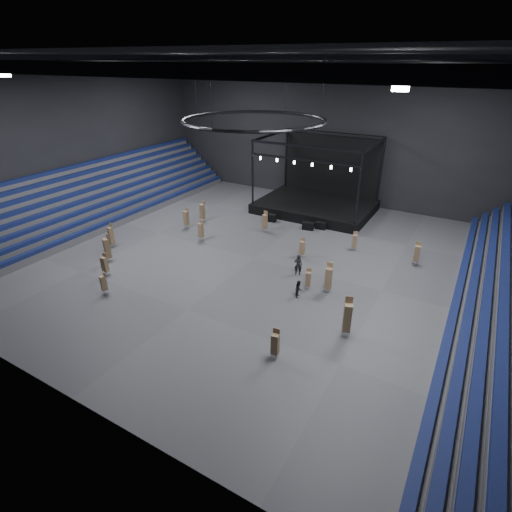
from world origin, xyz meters
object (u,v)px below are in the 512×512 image
Objects in this scene: chair_stack_9 at (111,235)px; chair_stack_0 at (275,343)px; chair_stack_11 at (105,264)px; man_center at (298,265)px; stage at (318,199)px; flight_case_left at (271,218)px; chair_stack_13 at (302,247)px; chair_stack_3 at (202,211)px; crew_member at (299,289)px; chair_stack_7 at (186,218)px; chair_stack_10 at (328,278)px; chair_stack_4 at (265,221)px; flight_case_mid at (308,226)px; chair_stack_14 at (103,283)px; chair_stack_1 at (355,241)px; chair_stack_6 at (308,279)px; chair_stack_12 at (107,248)px; chair_stack_5 at (201,230)px; flight_case_right at (321,226)px; chair_stack_2 at (347,317)px.

chair_stack_0 is at bearing -3.88° from chair_stack_9.
chair_stack_11 is 17.40m from man_center.
stage is 10.40× the size of flight_case_left.
chair_stack_3 is at bearing 160.55° from chair_stack_13.
chair_stack_7 is at bearing 51.65° from crew_member.
chair_stack_10 is (0.01, 9.51, 0.22)m from chair_stack_0.
chair_stack_4 reaches higher than man_center.
chair_stack_0 is (6.86, -21.35, 0.74)m from flight_case_mid.
chair_stack_14 is 1.34× the size of crew_member.
stage is 7.06× the size of chair_stack_14.
chair_stack_13 is (-3.94, -4.17, 0.01)m from chair_stack_1.
chair_stack_12 is at bearing 178.64° from chair_stack_6.
crew_member is at bearing -49.27° from chair_stack_4.
chair_stack_14 is (-0.34, -12.83, -0.16)m from chair_stack_5.
chair_stack_3 reaches higher than chair_stack_7.
flight_case_right is at bearing 55.39° from chair_stack_9.
chair_stack_12 reaches higher than chair_stack_3.
chair_stack_12 reaches higher than chair_stack_4.
chair_stack_5 is 12.84m from chair_stack_14.
chair_stack_1 is 9.14m from chair_stack_10.
chair_stack_2 reaches higher than man_center.
chair_stack_11 reaches higher than crew_member.
chair_stack_3 reaches higher than chair_stack_0.
chair_stack_10 is (8.56, -18.72, -0.05)m from stage.
chair_stack_13 is at bearing 35.93° from chair_stack_9.
chair_stack_0 is 1.05× the size of chair_stack_11.
flight_case_left is at bearing 45.97° from chair_stack_3.
stage is 27.79m from chair_stack_11.
chair_stack_13 is (-2.92, 5.32, 0.06)m from chair_stack_6.
chair_stack_12 is (-20.33, -5.24, 0.06)m from chair_stack_10.
stage reaches higher than chair_stack_7.
chair_stack_6 is 18.41m from chair_stack_7.
chair_stack_13 is (7.29, -7.07, 0.64)m from flight_case_left.
chair_stack_0 is (5.67, -22.27, 0.77)m from flight_case_right.
chair_stack_3 reaches higher than man_center.
chair_stack_9 is at bearing 125.08° from chair_stack_11.
flight_case_mid is at bearing -1.80° from flight_case_left.
flight_case_mid is at bearing 39.29° from chair_stack_7.
chair_stack_6 is 0.73× the size of chair_stack_9.
chair_stack_13 is (-4.56, 4.93, -0.32)m from chair_stack_10.
chair_stack_3 reaches higher than crew_member.
chair_stack_1 is 0.93× the size of chair_stack_11.
flight_case_left is 17.08m from crew_member.
chair_stack_14 is (-7.48, -28.23, -0.40)m from stage.
chair_stack_0 reaches higher than chair_stack_13.
chair_stack_14 is (6.52, -6.72, -0.30)m from chair_stack_9.
flight_case_right is at bearing 91.23° from chair_stack_6.
flight_case_mid is 13.32m from chair_stack_6.
chair_stack_3 is 0.91× the size of chair_stack_12.
chair_stack_1 is 1.01× the size of man_center.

